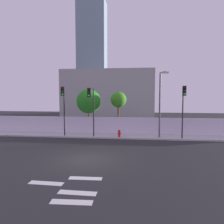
{
  "coord_description": "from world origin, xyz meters",
  "views": [
    {
      "loc": [
        3.48,
        -14.09,
        4.5
      ],
      "look_at": [
        1.01,
        6.5,
        2.8
      ],
      "focal_mm": 34.03,
      "sensor_mm": 36.0,
      "label": 1
    }
  ],
  "objects_px": {
    "traffic_light_center": "(184,101)",
    "traffic_light_right": "(91,102)",
    "fire_hydrant": "(119,133)",
    "roadside_tree_leftmost": "(89,101)",
    "traffic_light_left": "(63,101)",
    "roadside_tree_midleft": "(118,100)",
    "street_lamp_curbside": "(160,100)"
  },
  "relations": [
    {
      "from": "traffic_light_center",
      "to": "fire_hydrant",
      "type": "xyz_separation_m",
      "value": [
        -6.18,
        0.73,
        -3.35
      ]
    },
    {
      "from": "roadside_tree_leftmost",
      "to": "fire_hydrant",
      "type": "bearing_deg",
      "value": -36.81
    },
    {
      "from": "street_lamp_curbside",
      "to": "roadside_tree_midleft",
      "type": "height_order",
      "value": "street_lamp_curbside"
    },
    {
      "from": "street_lamp_curbside",
      "to": "traffic_light_center",
      "type": "bearing_deg",
      "value": -21.55
    },
    {
      "from": "traffic_light_right",
      "to": "fire_hydrant",
      "type": "bearing_deg",
      "value": 10.26
    },
    {
      "from": "roadside_tree_leftmost",
      "to": "roadside_tree_midleft",
      "type": "distance_m",
      "value": 3.52
    },
    {
      "from": "traffic_light_center",
      "to": "roadside_tree_midleft",
      "type": "xyz_separation_m",
      "value": [
        -6.54,
        3.62,
        -0.02
      ]
    },
    {
      "from": "traffic_light_left",
      "to": "roadside_tree_leftmost",
      "type": "bearing_deg",
      "value": 61.27
    },
    {
      "from": "traffic_light_left",
      "to": "roadside_tree_midleft",
      "type": "bearing_deg",
      "value": 32.25
    },
    {
      "from": "traffic_light_right",
      "to": "roadside_tree_leftmost",
      "type": "relative_size",
      "value": 0.97
    },
    {
      "from": "traffic_light_center",
      "to": "roadside_tree_leftmost",
      "type": "xyz_separation_m",
      "value": [
        -10.05,
        3.62,
        -0.2
      ]
    },
    {
      "from": "traffic_light_center",
      "to": "traffic_light_right",
      "type": "bearing_deg",
      "value": 178.6
    },
    {
      "from": "roadside_tree_midleft",
      "to": "traffic_light_left",
      "type": "bearing_deg",
      "value": -147.75
    },
    {
      "from": "traffic_light_center",
      "to": "roadside_tree_leftmost",
      "type": "bearing_deg",
      "value": 160.18
    },
    {
      "from": "traffic_light_right",
      "to": "street_lamp_curbside",
      "type": "relative_size",
      "value": 0.76
    },
    {
      "from": "fire_hydrant",
      "to": "roadside_tree_midleft",
      "type": "xyz_separation_m",
      "value": [
        -0.36,
        2.9,
        3.33
      ]
    },
    {
      "from": "fire_hydrant",
      "to": "roadside_tree_leftmost",
      "type": "relative_size",
      "value": 0.15
    },
    {
      "from": "traffic_light_center",
      "to": "roadside_tree_leftmost",
      "type": "distance_m",
      "value": 10.69
    },
    {
      "from": "traffic_light_right",
      "to": "traffic_light_center",
      "type": "bearing_deg",
      "value": -1.4
    },
    {
      "from": "traffic_light_center",
      "to": "traffic_light_right",
      "type": "xyz_separation_m",
      "value": [
        -8.98,
        0.22,
        -0.12
      ]
    },
    {
      "from": "fire_hydrant",
      "to": "roadside_tree_midleft",
      "type": "distance_m",
      "value": 4.43
    },
    {
      "from": "street_lamp_curbside",
      "to": "fire_hydrant",
      "type": "distance_m",
      "value": 5.38
    },
    {
      "from": "roadside_tree_midleft",
      "to": "traffic_light_right",
      "type": "bearing_deg",
      "value": -125.69
    },
    {
      "from": "traffic_light_left",
      "to": "street_lamp_curbside",
      "type": "relative_size",
      "value": 0.78
    },
    {
      "from": "traffic_light_center",
      "to": "traffic_light_right",
      "type": "distance_m",
      "value": 8.99
    },
    {
      "from": "traffic_light_left",
      "to": "traffic_light_right",
      "type": "distance_m",
      "value": 2.93
    },
    {
      "from": "traffic_light_left",
      "to": "roadside_tree_midleft",
      "type": "distance_m",
      "value": 6.36
    },
    {
      "from": "traffic_light_center",
      "to": "fire_hydrant",
      "type": "distance_m",
      "value": 7.07
    },
    {
      "from": "traffic_light_center",
      "to": "roadside_tree_midleft",
      "type": "distance_m",
      "value": 7.47
    },
    {
      "from": "traffic_light_center",
      "to": "traffic_light_left",
      "type": "bearing_deg",
      "value": 178.89
    },
    {
      "from": "traffic_light_right",
      "to": "fire_hydrant",
      "type": "distance_m",
      "value": 4.3
    },
    {
      "from": "traffic_light_left",
      "to": "fire_hydrant",
      "type": "distance_m",
      "value": 6.64
    }
  ]
}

